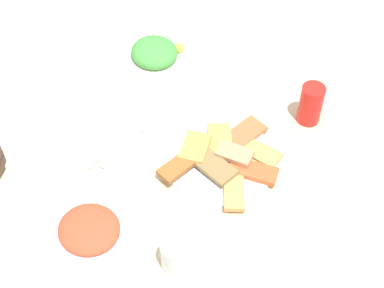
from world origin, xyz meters
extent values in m
plane|color=#B3ABAA|center=(0.00, 0.00, 0.00)|extent=(6.00, 6.00, 0.00)
cube|color=beige|center=(0.00, 0.00, 0.72)|extent=(1.02, 0.84, 0.02)
cylinder|color=#454F55|center=(0.45, -0.36, 0.35)|extent=(0.04, 0.04, 0.71)
cylinder|color=#454F55|center=(0.45, 0.36, 0.35)|extent=(0.04, 0.04, 0.71)
cylinder|color=#8F6F4B|center=(0.07, 0.65, 0.19)|extent=(0.03, 0.03, 0.38)
cylinder|color=white|center=(-0.03, -0.13, 0.74)|extent=(0.30, 0.30, 0.01)
cube|color=olive|center=(-0.07, -0.12, 0.76)|extent=(0.12, 0.14, 0.01)
cube|color=#C2552B|center=(-0.06, -0.23, 0.75)|extent=(0.07, 0.13, 0.02)
cube|color=#D96238|center=(0.06, -0.18, 0.75)|extent=(0.14, 0.13, 0.01)
cube|color=#C89547|center=(-0.02, -0.07, 0.76)|extent=(0.11, 0.07, 0.01)
cube|color=#9A5A27|center=(-0.09, -0.04, 0.76)|extent=(0.14, 0.12, 0.01)
cube|color=tan|center=(0.02, -0.12, 0.75)|extent=(0.14, 0.09, 0.02)
cube|color=tan|center=(-0.03, -0.17, 0.77)|extent=(0.07, 0.10, 0.01)
cube|color=tan|center=(-0.13, -0.19, 0.75)|extent=(0.14, 0.08, 0.01)
cube|color=tan|center=(0.01, -0.24, 0.75)|extent=(0.10, 0.12, 0.01)
cylinder|color=white|center=(-0.32, 0.13, 0.74)|extent=(0.21, 0.21, 0.01)
ellipsoid|color=#D3472B|center=(-0.32, 0.13, 0.75)|extent=(0.20, 0.20, 0.04)
cylinder|color=white|center=(0.34, 0.14, 0.74)|extent=(0.22, 0.22, 0.01)
ellipsoid|color=green|center=(0.34, 0.14, 0.76)|extent=(0.21, 0.21, 0.07)
sphere|color=yellow|center=(0.38, 0.07, 0.76)|extent=(0.03, 0.03, 0.03)
cylinder|color=red|center=(0.18, -0.35, 0.79)|extent=(0.08, 0.08, 0.12)
cylinder|color=silver|center=(-0.36, -0.09, 0.77)|extent=(0.07, 0.07, 0.09)
cube|color=white|center=(-0.04, 0.16, 0.73)|extent=(0.15, 0.15, 0.00)
cube|color=silver|center=(-0.04, 0.14, 0.74)|extent=(0.17, 0.08, 0.00)
cube|color=silver|center=(-0.04, 0.17, 0.74)|extent=(0.19, 0.07, 0.00)
camera|label=1|loc=(-1.00, -0.26, 1.92)|focal=53.53mm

